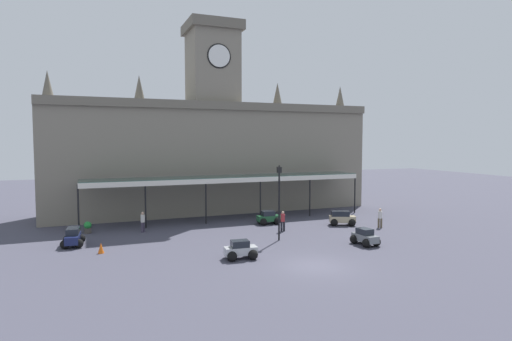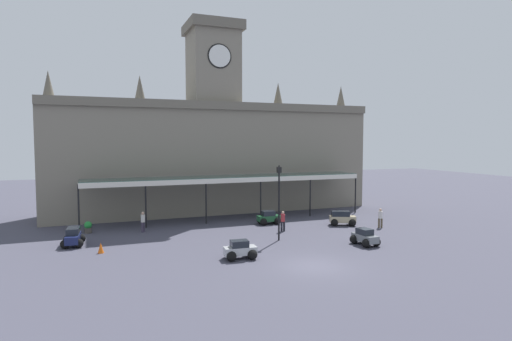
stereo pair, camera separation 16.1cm
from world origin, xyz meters
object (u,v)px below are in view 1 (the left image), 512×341
car_beige_estate (342,219)px  traffic_cone (101,248)px  planter_by_canopy (88,227)px  pedestrian_near_entrance (380,217)px  victorian_lamppost (279,195)px  pedestrian_beside_cars (283,220)px  car_silver_sedan (241,251)px  car_grey_sedan (365,238)px  pedestrian_crossing_forecourt (143,221)px  car_green_sedan (269,218)px  car_navy_estate (73,238)px

car_beige_estate → traffic_cone: (-20.17, -2.15, -0.21)m
traffic_cone → planter_by_canopy: size_ratio=0.74×
planter_by_canopy → pedestrian_near_entrance: bearing=-16.5°
victorian_lamppost → planter_by_canopy: (-13.36, 7.97, -2.98)m
pedestrian_near_entrance → pedestrian_beside_cars: (-8.42, 1.76, 0.00)m
car_silver_sedan → car_grey_sedan: size_ratio=1.00×
pedestrian_crossing_forecourt → pedestrian_near_entrance: size_ratio=1.00×
pedestrian_beside_cars → planter_by_canopy: pedestrian_beside_cars is taller
car_grey_sedan → pedestrian_crossing_forecourt: (-14.32, 10.31, 0.41)m
traffic_cone → car_beige_estate: bearing=6.1°
victorian_lamppost → car_silver_sedan: bearing=-140.0°
car_silver_sedan → pedestrian_crossing_forecourt: 11.48m
car_grey_sedan → victorian_lamppost: bearing=145.4°
victorian_lamppost → traffic_cone: (-12.56, 1.02, -3.11)m
pedestrian_crossing_forecourt → car_silver_sedan: bearing=-65.3°
car_green_sedan → car_grey_sedan: size_ratio=0.99×
car_silver_sedan → pedestrian_near_entrance: (14.42, 4.71, 0.41)m
car_silver_sedan → traffic_cone: size_ratio=2.99×
car_navy_estate → car_beige_estate: (21.95, -0.74, 0.00)m
car_green_sedan → pedestrian_crossing_forecourt: (-10.93, 0.68, 0.41)m
car_grey_sedan → victorian_lamppost: size_ratio=0.37×
pedestrian_crossing_forecourt → pedestrian_near_entrance: bearing=-16.6°
pedestrian_near_entrance → planter_by_canopy: (-23.41, 6.94, -0.42)m
pedestrian_beside_cars → car_navy_estate: bearing=176.0°
car_navy_estate → car_grey_sedan: car_navy_estate is taller
car_green_sedan → pedestrian_crossing_forecourt: 10.96m
car_green_sedan → traffic_cone: (-14.34, -5.05, -0.15)m
car_silver_sedan → pedestrian_beside_cars: pedestrian_beside_cars is taller
car_beige_estate → pedestrian_beside_cars: size_ratio=1.45×
traffic_cone → planter_by_canopy: bearing=96.5°
pedestrian_near_entrance → pedestrian_beside_cars: bearing=168.2°
planter_by_canopy → pedestrian_crossing_forecourt: bearing=-16.3°
planter_by_canopy → car_silver_sedan: bearing=-52.4°
car_navy_estate → car_beige_estate: 21.96m
car_silver_sedan → car_navy_estate: car_navy_estate is taller
traffic_cone → car_green_sedan: bearing=19.4°
pedestrian_beside_cars → pedestrian_near_entrance: bearing=-11.8°
car_silver_sedan → planter_by_canopy: size_ratio=2.20×
car_silver_sedan → pedestrian_crossing_forecourt: (-4.79, 10.42, 0.41)m
car_grey_sedan → planter_by_canopy: car_grey_sedan is taller
car_grey_sedan → victorian_lamppost: victorian_lamppost is taller
car_green_sedan → car_grey_sedan: same height
car_navy_estate → traffic_cone: size_ratio=3.28×
pedestrian_near_entrance → victorian_lamppost: victorian_lamppost is taller
car_grey_sedan → planter_by_canopy: size_ratio=2.20×
car_beige_estate → pedestrian_beside_cars: pedestrian_beside_cars is taller
pedestrian_beside_cars → pedestrian_crossing_forecourt: bearing=159.9°
car_beige_estate → car_green_sedan: (-5.83, 2.90, -0.06)m
pedestrian_beside_cars → car_silver_sedan: bearing=-132.9°
pedestrian_crossing_forecourt → victorian_lamppost: (9.16, -6.75, 2.56)m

